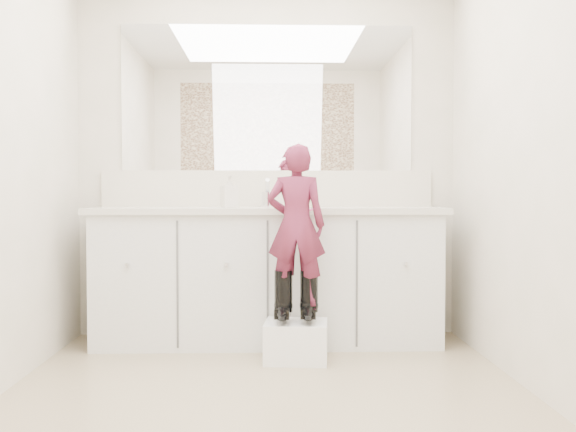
{
  "coord_description": "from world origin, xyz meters",
  "views": [
    {
      "loc": [
        0.0,
        -2.97,
        0.98
      ],
      "look_at": [
        0.12,
        0.79,
        0.85
      ],
      "focal_mm": 40.0,
      "sensor_mm": 36.0,
      "label": 1
    }
  ],
  "objects": [
    {
      "name": "floor",
      "position": [
        0.0,
        0.0,
        0.0
      ],
      "size": [
        3.0,
        3.0,
        0.0
      ],
      "primitive_type": "plane",
      "color": "#8F7F5D",
      "rests_on": "ground"
    },
    {
      "name": "wall_back",
      "position": [
        0.0,
        1.5,
        1.2
      ],
      "size": [
        2.6,
        0.0,
        2.6
      ],
      "primitive_type": "plane",
      "rotation": [
        1.57,
        0.0,
        0.0
      ],
      "color": "beige",
      "rests_on": "floor"
    },
    {
      "name": "wall_front",
      "position": [
        0.0,
        -1.5,
        1.2
      ],
      "size": [
        2.6,
        0.0,
        2.6
      ],
      "primitive_type": "plane",
      "rotation": [
        -1.57,
        0.0,
        0.0
      ],
      "color": "beige",
      "rests_on": "floor"
    },
    {
      "name": "wall_right",
      "position": [
        1.3,
        0.0,
        1.2
      ],
      "size": [
        0.0,
        3.0,
        3.0
      ],
      "primitive_type": "plane",
      "rotation": [
        1.57,
        0.0,
        -1.57
      ],
      "color": "beige",
      "rests_on": "floor"
    },
    {
      "name": "vanity_cabinet",
      "position": [
        0.0,
        1.23,
        0.42
      ],
      "size": [
        2.2,
        0.55,
        0.85
      ],
      "primitive_type": "cube",
      "color": "silver",
      "rests_on": "floor"
    },
    {
      "name": "countertop",
      "position": [
        0.0,
        1.21,
        0.87
      ],
      "size": [
        2.28,
        0.58,
        0.04
      ],
      "primitive_type": "cube",
      "color": "beige",
      "rests_on": "vanity_cabinet"
    },
    {
      "name": "backsplash",
      "position": [
        0.0,
        1.49,
        1.02
      ],
      "size": [
        2.28,
        0.03,
        0.25
      ],
      "primitive_type": "cube",
      "color": "beige",
      "rests_on": "countertop"
    },
    {
      "name": "mirror",
      "position": [
        0.0,
        1.49,
        1.64
      ],
      "size": [
        2.0,
        0.02,
        1.0
      ],
      "primitive_type": "cube",
      "color": "white",
      "rests_on": "wall_back"
    },
    {
      "name": "faucet",
      "position": [
        0.0,
        1.38,
        0.94
      ],
      "size": [
        0.08,
        0.08,
        0.1
      ],
      "primitive_type": "cylinder",
      "color": "silver",
      "rests_on": "countertop"
    },
    {
      "name": "cup",
      "position": [
        0.27,
        1.2,
        0.94
      ],
      "size": [
        0.11,
        0.11,
        0.09
      ],
      "primitive_type": "imported",
      "rotation": [
        0.0,
        0.0,
        -0.14
      ],
      "color": "beige",
      "rests_on": "countertop"
    },
    {
      "name": "soap_bottle",
      "position": [
        -0.25,
        1.22,
        0.99
      ],
      "size": [
        0.12,
        0.12,
        0.21
      ],
      "primitive_type": "imported",
      "rotation": [
        0.0,
        0.0,
        0.38
      ],
      "color": "beige",
      "rests_on": "countertop"
    },
    {
      "name": "step_stool",
      "position": [
        0.17,
        0.75,
        0.12
      ],
      "size": [
        0.39,
        0.34,
        0.23
      ],
      "primitive_type": "cube",
      "rotation": [
        0.0,
        0.0,
        -0.1
      ],
      "color": "white",
      "rests_on": "floor"
    },
    {
      "name": "boot_left",
      "position": [
        0.09,
        0.75,
        0.38
      ],
      "size": [
        0.13,
        0.21,
        0.3
      ],
      "primitive_type": null,
      "rotation": [
        0.0,
        0.0,
        -0.1
      ],
      "color": "black",
      "rests_on": "step_stool"
    },
    {
      "name": "boot_right",
      "position": [
        0.24,
        0.75,
        0.38
      ],
      "size": [
        0.13,
        0.21,
        0.3
      ],
      "primitive_type": null,
      "rotation": [
        0.0,
        0.0,
        -0.1
      ],
      "color": "black",
      "rests_on": "step_stool"
    },
    {
      "name": "toddler",
      "position": [
        0.17,
        0.75,
        0.8
      ],
      "size": [
        0.36,
        0.26,
        0.94
      ],
      "primitive_type": "imported",
      "rotation": [
        0.0,
        0.0,
        3.04
      ],
      "color": "#A33257",
      "rests_on": "step_stool"
    },
    {
      "name": "toothbrush",
      "position": [
        0.24,
        0.75,
        0.88
      ],
      "size": [
        0.14,
        0.03,
        0.06
      ],
      "primitive_type": "cylinder",
      "rotation": [
        0.0,
        1.22,
        -0.1
      ],
      "color": "#FE63BB",
      "rests_on": "toddler"
    }
  ]
}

